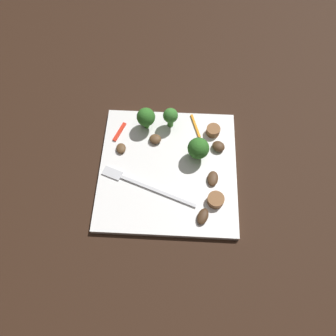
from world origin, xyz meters
name	(u,v)px	position (x,y,z in m)	size (l,w,h in m)	color
ground_plane	(168,171)	(0.00, 0.00, 0.00)	(1.40, 1.40, 0.00)	black
plate	(168,169)	(0.00, 0.00, 0.01)	(0.25, 0.25, 0.01)	white
fork	(141,185)	(0.05, 0.04, 0.01)	(0.17, 0.07, 0.00)	silver
broccoli_floret_0	(146,117)	(0.05, -0.09, 0.04)	(0.04, 0.04, 0.05)	#347525
broccoli_floret_1	(172,116)	(0.00, -0.09, 0.04)	(0.03, 0.03, 0.05)	#408630
broccoli_floret_2	(198,149)	(-0.05, -0.03, 0.04)	(0.04, 0.04, 0.05)	#347525
sausage_slice_0	(216,200)	(-0.09, 0.06, 0.02)	(0.03, 0.03, 0.01)	brown
sausage_slice_1	(213,131)	(-0.08, -0.08, 0.02)	(0.03, 0.03, 0.01)	brown
mushroom_0	(203,216)	(-0.06, 0.09, 0.02)	(0.03, 0.02, 0.01)	#422B19
mushroom_1	(213,178)	(-0.08, 0.02, 0.02)	(0.03, 0.02, 0.01)	#4C331E
mushroom_2	(121,148)	(0.09, -0.03, 0.02)	(0.02, 0.02, 0.01)	brown
mushroom_3	(218,146)	(-0.09, -0.05, 0.02)	(0.02, 0.02, 0.01)	#4C331E
mushroom_4	(155,139)	(0.03, -0.06, 0.02)	(0.02, 0.02, 0.01)	brown
pepper_strip_0	(195,126)	(-0.05, -0.09, 0.01)	(0.05, 0.00, 0.00)	orange
pepper_strip_1	(120,132)	(0.10, -0.07, 0.01)	(0.04, 0.01, 0.00)	red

